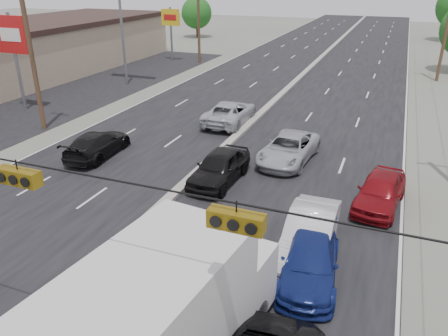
{
  "coord_description": "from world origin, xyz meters",
  "views": [
    {
      "loc": [
        8.75,
        -6.31,
        9.47
      ],
      "look_at": [
        2.8,
        8.82,
        2.2
      ],
      "focal_mm": 35.0,
      "sensor_mm": 36.0,
      "label": 1
    }
  ],
  "objects_px": {
    "pole_sign_mid": "(13,40)",
    "tree_left_far": "(197,13)",
    "box_truck": "(166,321)",
    "red_sedan": "(158,262)",
    "queue_car_b": "(310,234)",
    "oncoming_far": "(230,113)",
    "queue_car_c": "(289,149)",
    "utility_pole_left_c": "(198,16)",
    "queue_car_a": "(219,167)",
    "queue_car_d": "(310,261)",
    "pole_sign_far": "(171,22)",
    "utility_pole_left_b": "(31,50)",
    "oncoming_near": "(98,144)",
    "utility_pole_right_c": "(447,25)",
    "queue_car_e": "(380,191)"
  },
  "relations": [
    {
      "from": "queue_car_b",
      "to": "oncoming_far",
      "type": "xyz_separation_m",
      "value": [
        -8.1,
        13.13,
        -0.02
      ]
    },
    {
      "from": "queue_car_d",
      "to": "oncoming_far",
      "type": "distance_m",
      "value": 16.83
    },
    {
      "from": "pole_sign_mid",
      "to": "tree_left_far",
      "type": "relative_size",
      "value": 1.14
    },
    {
      "from": "box_truck",
      "to": "utility_pole_left_b",
      "type": "bearing_deg",
      "value": 146.76
    },
    {
      "from": "utility_pole_right_c",
      "to": "pole_sign_mid",
      "type": "distance_m",
      "value": 36.8
    },
    {
      "from": "box_truck",
      "to": "oncoming_far",
      "type": "distance_m",
      "value": 20.94
    },
    {
      "from": "utility_pole_left_c",
      "to": "utility_pole_right_c",
      "type": "distance_m",
      "value": 25.0
    },
    {
      "from": "queue_car_a",
      "to": "queue_car_d",
      "type": "distance_m",
      "value": 8.05
    },
    {
      "from": "queue_car_c",
      "to": "oncoming_near",
      "type": "bearing_deg",
      "value": -157.83
    },
    {
      "from": "box_truck",
      "to": "red_sedan",
      "type": "distance_m",
      "value": 4.22
    },
    {
      "from": "box_truck",
      "to": "queue_car_d",
      "type": "distance_m",
      "value": 6.1
    },
    {
      "from": "oncoming_near",
      "to": "pole_sign_mid",
      "type": "bearing_deg",
      "value": -31.16
    },
    {
      "from": "utility_pole_right_c",
      "to": "queue_car_a",
      "type": "relative_size",
      "value": 2.17
    },
    {
      "from": "queue_car_a",
      "to": "queue_car_d",
      "type": "relative_size",
      "value": 1.0
    },
    {
      "from": "queue_car_d",
      "to": "queue_car_e",
      "type": "height_order",
      "value": "queue_car_e"
    },
    {
      "from": "utility_pole_left_b",
      "to": "utility_pole_right_c",
      "type": "bearing_deg",
      "value": 45.0
    },
    {
      "from": "red_sedan",
      "to": "oncoming_far",
      "type": "xyz_separation_m",
      "value": [
        -3.79,
        16.63,
        -0.02
      ]
    },
    {
      "from": "pole_sign_far",
      "to": "queue_car_e",
      "type": "distance_m",
      "value": 37.63
    },
    {
      "from": "utility_pole_left_b",
      "to": "queue_car_d",
      "type": "bearing_deg",
      "value": -24.83
    },
    {
      "from": "red_sedan",
      "to": "queue_car_d",
      "type": "xyz_separation_m",
      "value": [
        4.61,
        2.05,
        -0.12
      ]
    },
    {
      "from": "pole_sign_mid",
      "to": "queue_car_e",
      "type": "xyz_separation_m",
      "value": [
        25.89,
        -5.98,
        -4.37
      ]
    },
    {
      "from": "utility_pole_left_c",
      "to": "queue_car_a",
      "type": "xyz_separation_m",
      "value": [
        13.9,
        -28.24,
        -4.32
      ]
    },
    {
      "from": "queue_car_b",
      "to": "oncoming_far",
      "type": "bearing_deg",
      "value": 120.75
    },
    {
      "from": "pole_sign_far",
      "to": "oncoming_near",
      "type": "height_order",
      "value": "pole_sign_far"
    },
    {
      "from": "utility_pole_left_b",
      "to": "queue_car_d",
      "type": "xyz_separation_m",
      "value": [
        19.5,
        -9.02,
        -4.44
      ]
    },
    {
      "from": "oncoming_near",
      "to": "oncoming_far",
      "type": "relative_size",
      "value": 0.87
    },
    {
      "from": "utility_pole_left_b",
      "to": "red_sedan",
      "type": "xyz_separation_m",
      "value": [
        14.89,
        -11.07,
        -4.33
      ]
    },
    {
      "from": "pole_sign_far",
      "to": "box_truck",
      "type": "distance_m",
      "value": 44.58
    },
    {
      "from": "pole_sign_far",
      "to": "queue_car_e",
      "type": "relative_size",
      "value": 1.37
    },
    {
      "from": "red_sedan",
      "to": "tree_left_far",
      "type": "bearing_deg",
      "value": 120.2
    },
    {
      "from": "queue_car_a",
      "to": "box_truck",
      "type": "bearing_deg",
      "value": -71.81
    },
    {
      "from": "tree_left_far",
      "to": "box_truck",
      "type": "distance_m",
      "value": 65.16
    },
    {
      "from": "pole_sign_far",
      "to": "tree_left_far",
      "type": "bearing_deg",
      "value": 106.7
    },
    {
      "from": "queue_car_e",
      "to": "queue_car_b",
      "type": "bearing_deg",
      "value": -107.68
    },
    {
      "from": "queue_car_b",
      "to": "oncoming_near",
      "type": "height_order",
      "value": "queue_car_b"
    },
    {
      "from": "queue_car_d",
      "to": "oncoming_far",
      "type": "relative_size",
      "value": 0.83
    },
    {
      "from": "queue_car_b",
      "to": "oncoming_near",
      "type": "xyz_separation_m",
      "value": [
        -12.94,
        4.97,
        -0.09
      ]
    },
    {
      "from": "tree_left_far",
      "to": "red_sedan",
      "type": "relative_size",
      "value": 1.29
    },
    {
      "from": "tree_left_far",
      "to": "queue_car_d",
      "type": "xyz_separation_m",
      "value": [
        29.0,
        -54.02,
        -3.05
      ]
    },
    {
      "from": "queue_car_c",
      "to": "utility_pole_left_c",
      "type": "bearing_deg",
      "value": 128.84
    },
    {
      "from": "pole_sign_far",
      "to": "box_truck",
      "type": "bearing_deg",
      "value": -62.45
    },
    {
      "from": "box_truck",
      "to": "oncoming_far",
      "type": "height_order",
      "value": "box_truck"
    },
    {
      "from": "utility_pole_left_c",
      "to": "pole_sign_far",
      "type": "relative_size",
      "value": 1.67
    },
    {
      "from": "red_sedan",
      "to": "queue_car_e",
      "type": "relative_size",
      "value": 1.08
    },
    {
      "from": "tree_left_far",
      "to": "pole_sign_far",
      "type": "bearing_deg",
      "value": -73.3
    },
    {
      "from": "red_sedan",
      "to": "oncoming_far",
      "type": "height_order",
      "value": "red_sedan"
    },
    {
      "from": "utility_pole_left_c",
      "to": "oncoming_near",
      "type": "distance_m",
      "value": 28.64
    },
    {
      "from": "utility_pole_right_c",
      "to": "pole_sign_far",
      "type": "relative_size",
      "value": 1.67
    },
    {
      "from": "utility_pole_left_b",
      "to": "queue_car_b",
      "type": "xyz_separation_m",
      "value": [
        19.2,
        -7.57,
        -4.32
      ]
    },
    {
      "from": "utility_pole_right_c",
      "to": "pole_sign_mid",
      "type": "bearing_deg",
      "value": -143.29
    }
  ]
}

